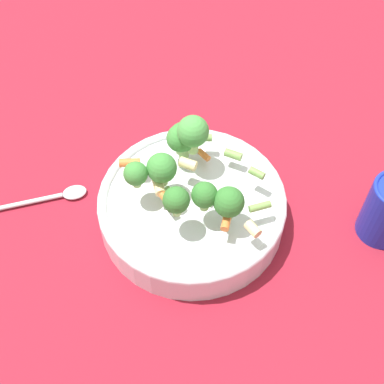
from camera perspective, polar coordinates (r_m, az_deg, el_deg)
The scene contains 4 objects.
ground_plane at distance 0.79m, azimuth 0.00°, elevation -2.77°, with size 3.00×3.00×0.00m, color maroon.
bowl at distance 0.76m, azimuth 0.00°, elevation -1.57°, with size 0.27×0.27×0.05m.
pasta_salad at distance 0.72m, azimuth -0.53°, elevation 2.98°, with size 0.18×0.21×0.09m.
spoon at distance 0.83m, azimuth -15.46°, elevation -0.70°, with size 0.07×0.19×0.01m.
Camera 1 is at (0.44, 0.01, 0.65)m, focal length 50.00 mm.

